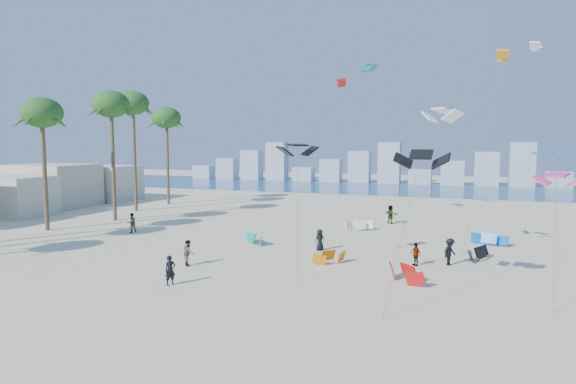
% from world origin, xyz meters
% --- Properties ---
extents(ground, '(220.00, 220.00, 0.00)m').
position_xyz_m(ground, '(0.00, 0.00, 0.00)').
color(ground, beige).
rests_on(ground, ground).
extents(ocean, '(220.00, 220.00, 0.00)m').
position_xyz_m(ocean, '(0.00, 72.00, 0.01)').
color(ocean, navy).
rests_on(ocean, ground).
extents(kitesurfer_near, '(0.70, 0.77, 1.76)m').
position_xyz_m(kitesurfer_near, '(-0.18, 4.55, 0.88)').
color(kitesurfer_near, black).
rests_on(kitesurfer_near, ground).
extents(kitesurfer_mid, '(1.06, 1.07, 1.74)m').
position_xyz_m(kitesurfer_mid, '(-1.64, 8.92, 0.87)').
color(kitesurfer_mid, gray).
rests_on(kitesurfer_mid, ground).
extents(kitesurfers_far, '(39.13, 18.04, 1.91)m').
position_xyz_m(kitesurfers_far, '(7.25, 20.65, 0.90)').
color(kitesurfers_far, black).
rests_on(kitesurfers_far, ground).
extents(grounded_kites, '(21.37, 18.43, 0.97)m').
position_xyz_m(grounded_kites, '(10.92, 17.43, 0.45)').
color(grounded_kites, '#0B886D').
rests_on(grounded_kites, ground).
extents(flying_kites, '(28.18, 33.62, 18.07)m').
position_xyz_m(flying_kites, '(15.23, 20.54, 11.33)').
color(flying_kites, black).
rests_on(flying_kites, ground).
extents(palm_row, '(8.00, 44.80, 14.48)m').
position_xyz_m(palm_row, '(-21.87, 16.15, 11.78)').
color(palm_row, brown).
rests_on(palm_row, ground).
extents(distant_skyline, '(85.00, 3.00, 8.40)m').
position_xyz_m(distant_skyline, '(-1.19, 82.00, 3.09)').
color(distant_skyline, '#9EADBF').
rests_on(distant_skyline, ground).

